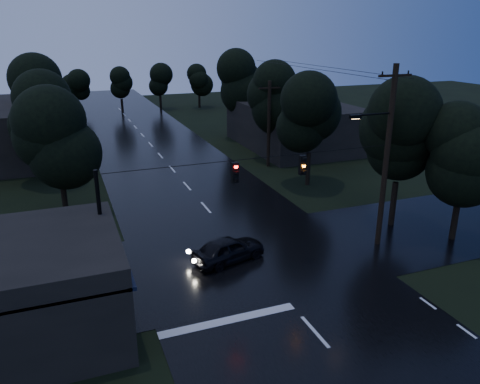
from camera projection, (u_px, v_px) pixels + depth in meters
main_road at (172, 169)px, 40.98m from camera, size 12.00×120.00×0.02m
cross_street at (250, 258)px, 25.12m from camera, size 60.00×9.00×0.02m
building_far_right at (295, 125)px, 48.53m from camera, size 10.00×14.00×4.40m
building_far_left at (1, 131)px, 44.22m from camera, size 10.00×16.00×5.00m
utility_pole_main at (385, 155)px, 25.02m from camera, size 3.50×0.30×10.00m
utility_pole_far at (269, 123)px, 40.76m from camera, size 2.00×0.30×7.50m
anchor_pole_left at (102, 235)px, 20.70m from camera, size 0.18×0.18×6.00m
span_signals at (269, 168)px, 22.69m from camera, size 15.00×0.37×1.12m
tree_corner_near at (402, 131)px, 27.42m from camera, size 4.48×4.48×9.44m
tree_corner_far at (466, 152)px, 25.70m from camera, size 3.92×3.92×8.26m
tree_left_a at (56, 137)px, 29.15m from camera, size 3.92×3.92×8.26m
tree_left_b at (46, 112)px, 35.88m from camera, size 4.20×4.20×8.85m
tree_left_c at (40, 92)px, 44.36m from camera, size 4.48×4.48×9.44m
tree_right_a at (311, 114)px, 35.14m from camera, size 4.20×4.20×8.85m
tree_right_b at (273, 95)px, 42.27m from camera, size 4.48×4.48×9.44m
tree_right_c at (240, 80)px, 51.16m from camera, size 4.76×4.76×10.03m
car at (228, 249)px, 24.57m from camera, size 4.30×2.63×1.37m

